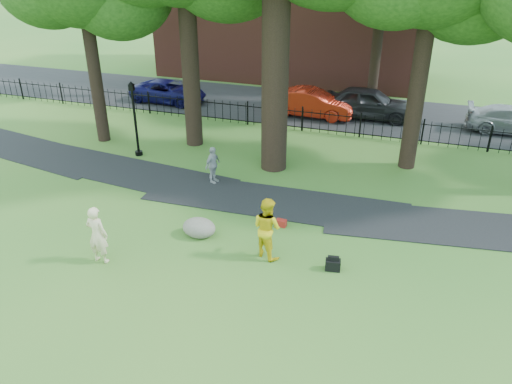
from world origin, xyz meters
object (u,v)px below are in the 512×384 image
at_px(lamppost, 135,120).
at_px(red_sedan, 312,103).
at_px(boulder, 199,226).
at_px(woman, 97,235).
at_px(man, 267,228).

xyz_separation_m(lamppost, red_sedan, (6.25, 8.15, -0.92)).
bearing_deg(boulder, woman, -133.21).
distance_m(man, lamppost, 10.09).
distance_m(woman, lamppost, 8.62).
xyz_separation_m(boulder, red_sedan, (0.65, 13.67, 0.44)).
bearing_deg(red_sedan, lamppost, 144.01).
distance_m(man, boulder, 2.65).
xyz_separation_m(woman, boulder, (2.24, 2.38, -0.61)).
height_order(man, red_sedan, man).
distance_m(woman, man, 5.16).
bearing_deg(woman, man, -157.35).
height_order(woman, red_sedan, woman).
height_order(man, lamppost, lamppost).
distance_m(woman, boulder, 3.33).
bearing_deg(woman, red_sedan, -100.01).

